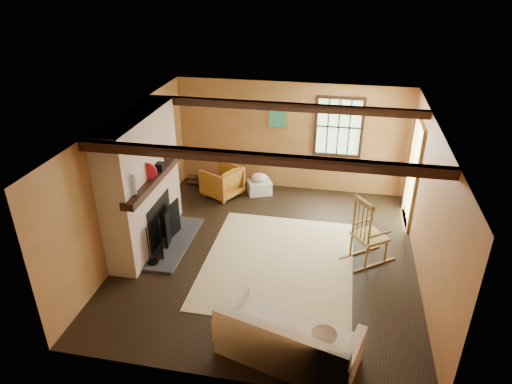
% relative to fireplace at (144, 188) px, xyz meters
% --- Properties ---
extents(ground, '(5.50, 5.50, 0.00)m').
position_rel_fireplace_xyz_m(ground, '(2.23, 0.00, -1.10)').
color(ground, black).
rests_on(ground, ground).
extents(room_envelope, '(5.02, 5.52, 2.44)m').
position_rel_fireplace_xyz_m(room_envelope, '(2.45, 0.26, 0.53)').
color(room_envelope, '#AD663D').
rests_on(room_envelope, ground).
extents(fireplace, '(1.02, 2.30, 2.40)m').
position_rel_fireplace_xyz_m(fireplace, '(0.00, 0.00, 0.00)').
color(fireplace, '#9E4E3D').
rests_on(fireplace, ground).
extents(rug, '(2.50, 3.00, 0.01)m').
position_rel_fireplace_xyz_m(rug, '(2.43, -0.20, -1.10)').
color(rug, '#CDBF88').
rests_on(rug, ground).
extents(rocking_chair, '(0.97, 0.89, 1.21)m').
position_rel_fireplace_xyz_m(rocking_chair, '(3.88, 0.16, -0.59)').
color(rocking_chair, '#A4914F').
rests_on(rocking_chair, ground).
extents(sofa, '(1.96, 1.26, 0.73)m').
position_rel_fireplace_xyz_m(sofa, '(2.84, -2.27, -0.84)').
color(sofa, white).
rests_on(sofa, ground).
extents(firewood_pile, '(0.66, 0.12, 0.24)m').
position_rel_fireplace_xyz_m(firewood_pile, '(0.23, 2.45, -0.98)').
color(firewood_pile, brown).
rests_on(firewood_pile, ground).
extents(laundry_basket, '(0.61, 0.55, 0.30)m').
position_rel_fireplace_xyz_m(laundry_basket, '(1.62, 2.30, -0.95)').
color(laundry_basket, silver).
rests_on(laundry_basket, ground).
extents(basket_pillow, '(0.44, 0.39, 0.18)m').
position_rel_fireplace_xyz_m(basket_pillow, '(1.62, 2.30, -0.71)').
color(basket_pillow, white).
rests_on(basket_pillow, laundry_basket).
extents(armchair, '(0.99, 0.98, 0.67)m').
position_rel_fireplace_xyz_m(armchair, '(0.83, 2.05, -0.77)').
color(armchair, '#BF6026').
rests_on(armchair, ground).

